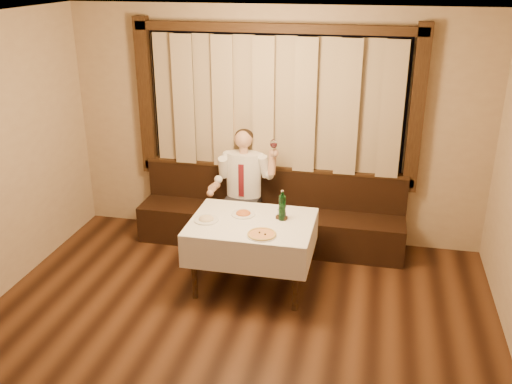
% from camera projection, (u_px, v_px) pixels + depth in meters
% --- Properties ---
extents(room, '(5.01, 6.01, 2.81)m').
position_uv_depth(room, '(233.00, 178.00, 4.92)').
color(room, black).
rests_on(room, ground).
extents(banquette, '(3.20, 0.61, 0.94)m').
position_uv_depth(banquette, '(270.00, 220.00, 6.95)').
color(banquette, black).
rests_on(banquette, ground).
extents(dining_table, '(1.27, 0.97, 0.76)m').
position_uv_depth(dining_table, '(252.00, 230.00, 5.90)').
color(dining_table, black).
rests_on(dining_table, ground).
extents(pizza, '(0.30, 0.30, 0.03)m').
position_uv_depth(pizza, '(262.00, 234.00, 5.54)').
color(pizza, white).
rests_on(pizza, dining_table).
extents(pasta_red, '(0.25, 0.25, 0.09)m').
position_uv_depth(pasta_red, '(243.00, 212.00, 5.99)').
color(pasta_red, white).
rests_on(pasta_red, dining_table).
extents(pasta_cream, '(0.26, 0.26, 0.09)m').
position_uv_depth(pasta_cream, '(206.00, 217.00, 5.86)').
color(pasta_cream, white).
rests_on(pasta_cream, dining_table).
extents(green_bottle, '(0.07, 0.07, 0.33)m').
position_uv_depth(green_bottle, '(282.00, 207.00, 5.84)').
color(green_bottle, '#0E4316').
rests_on(green_bottle, dining_table).
extents(table_wine_glass, '(0.07, 0.07, 0.19)m').
position_uv_depth(table_wine_glass, '(283.00, 207.00, 5.85)').
color(table_wine_glass, white).
rests_on(table_wine_glass, dining_table).
extents(cruet_caddy, '(0.12, 0.08, 0.12)m').
position_uv_depth(cruet_caddy, '(282.00, 215.00, 5.89)').
color(cruet_caddy, black).
rests_on(cruet_caddy, dining_table).
extents(seated_man, '(0.79, 0.59, 1.43)m').
position_uv_depth(seated_man, '(243.00, 181.00, 6.74)').
color(seated_man, black).
rests_on(seated_man, ground).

